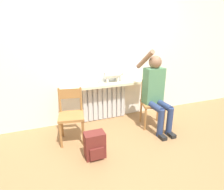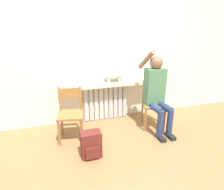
# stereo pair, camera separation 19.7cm
# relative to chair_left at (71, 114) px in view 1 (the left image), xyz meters

# --- Properties ---
(ground_plane) EXTENTS (12.00, 12.00, 0.00)m
(ground_plane) POSITION_rel_chair_left_xyz_m (0.73, -0.60, -0.44)
(ground_plane) COLOR olive
(wall_with_window) EXTENTS (7.00, 0.06, 2.70)m
(wall_with_window) POSITION_rel_chair_left_xyz_m (0.73, 0.63, 0.91)
(wall_with_window) COLOR white
(wall_with_window) RESTS_ON ground_plane
(radiator) EXTENTS (0.88, 0.08, 0.70)m
(radiator) POSITION_rel_chair_left_xyz_m (0.73, 0.55, -0.09)
(radiator) COLOR silver
(radiator) RESTS_ON ground_plane
(windowsill) EXTENTS (1.68, 0.25, 0.05)m
(windowsill) POSITION_rel_chair_left_xyz_m (0.73, 0.47, 0.28)
(windowsill) COLOR beige
(windowsill) RESTS_ON radiator
(window_glass) EXTENTS (1.61, 0.01, 1.10)m
(window_glass) POSITION_rel_chair_left_xyz_m (0.73, 0.59, 0.86)
(window_glass) COLOR white
(window_glass) RESTS_ON windowsill
(chair_left) EXTENTS (0.44, 0.44, 0.84)m
(chair_left) POSITION_rel_chair_left_xyz_m (0.00, 0.00, 0.00)
(chair_left) COLOR #9E6B38
(chair_left) RESTS_ON ground_plane
(chair_right) EXTENTS (0.48, 0.48, 0.84)m
(chair_right) POSITION_rel_chair_left_xyz_m (1.47, -0.00, 0.00)
(chair_right) COLOR #9E6B38
(chair_right) RESTS_ON ground_plane
(person) EXTENTS (0.36, 0.96, 1.40)m
(person) POSITION_rel_chair_left_xyz_m (1.46, -0.10, 0.28)
(person) COLOR navy
(person) RESTS_ON ground_plane
(cat) EXTENTS (0.54, 0.12, 0.25)m
(cat) POSITION_rel_chair_left_xyz_m (0.91, 0.51, 0.45)
(cat) COLOR silver
(cat) RESTS_ON windowsill
(backpack) EXTENTS (0.28, 0.21, 0.38)m
(backpack) POSITION_rel_chair_left_xyz_m (0.21, -0.57, -0.26)
(backpack) COLOR maroon
(backpack) RESTS_ON ground_plane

